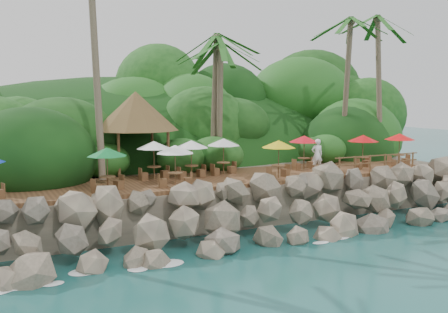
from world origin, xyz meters
name	(u,v)px	position (x,y,z in m)	size (l,w,h in m)	color
ground	(284,247)	(0.00, 0.00, 0.00)	(140.00, 140.00, 0.00)	#19514F
land_base	(162,174)	(0.00, 16.00, 1.05)	(32.00, 25.20, 2.10)	gray
jungle_hill	(133,174)	(0.00, 23.50, 0.00)	(44.80, 28.00, 15.40)	#143811
seawall	(261,213)	(0.00, 2.00, 1.15)	(29.00, 4.00, 2.30)	gray
terrace	(224,179)	(0.00, 6.00, 2.20)	(26.00, 5.00, 0.20)	brown
jungle_foliage	(167,191)	(0.00, 15.00, 0.00)	(44.00, 16.00, 12.00)	#143811
foam_line	(281,245)	(0.00, 0.30, 0.03)	(25.20, 0.80, 0.06)	white
palms	(223,5)	(1.31, 8.83, 11.85)	(31.75, 7.50, 12.96)	brown
palapa	(136,111)	(-3.73, 9.72, 5.79)	(4.88, 4.88, 4.60)	brown
dining_clusters	(214,147)	(-0.76, 5.68, 3.97)	(25.45, 4.86, 2.01)	brown
railing	(378,161)	(8.67, 3.65, 2.91)	(6.10, 0.10, 1.00)	brown
waiter	(317,155)	(5.83, 5.58, 3.23)	(0.68, 0.44, 1.86)	white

